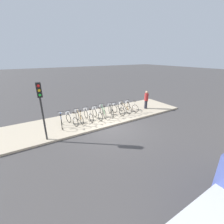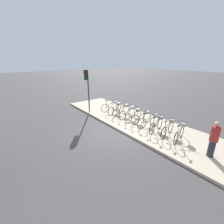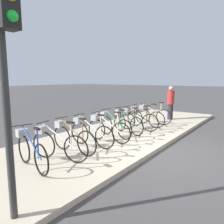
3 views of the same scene
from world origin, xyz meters
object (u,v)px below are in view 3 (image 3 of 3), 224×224
(parked_bicycle_3, at_px, (89,131))
(parked_bicycle_5, at_px, (113,124))
(parked_bicycle_4, at_px, (106,128))
(parked_bicycle_6, at_px, (126,121))
(parked_bicycle_1, at_px, (56,142))
(parked_bicycle_9, at_px, (151,114))
(parked_bicycle_7, at_px, (136,119))
(pedestrian, at_px, (171,102))
(traffic_light, at_px, (7,45))
(parked_bicycle_0, at_px, (30,149))
(parked_bicycle_2, at_px, (71,136))
(parked_bicycle_8, at_px, (143,116))

(parked_bicycle_3, xyz_separation_m, parked_bicycle_5, (1.28, 0.06, 0.00))
(parked_bicycle_4, relative_size, parked_bicycle_6, 1.04)
(parked_bicycle_3, xyz_separation_m, parked_bicycle_4, (0.68, -0.10, 0.00))
(parked_bicycle_1, bearing_deg, parked_bicycle_9, 0.38)
(parked_bicycle_1, xyz_separation_m, parked_bicycle_3, (1.30, 0.10, 0.00))
(parked_bicycle_7, bearing_deg, pedestrian, -4.20)
(parked_bicycle_3, height_order, parked_bicycle_5, same)
(parked_bicycle_3, height_order, traffic_light, traffic_light)
(parked_bicycle_7, height_order, traffic_light, traffic_light)
(parked_bicycle_1, distance_m, parked_bicycle_7, 3.85)
(parked_bicycle_0, xyz_separation_m, parked_bicycle_1, (0.65, -0.08, 0.00))
(parked_bicycle_2, height_order, parked_bicycle_9, same)
(parked_bicycle_0, bearing_deg, parked_bicycle_8, -0.47)
(parked_bicycle_6, xyz_separation_m, parked_bicycle_8, (1.29, -0.02, 0.00))
(parked_bicycle_4, distance_m, parked_bicycle_5, 0.62)
(parked_bicycle_2, distance_m, traffic_light, 3.47)
(parked_bicycle_2, relative_size, parked_bicycle_5, 1.02)
(parked_bicycle_2, relative_size, parked_bicycle_3, 1.00)
(parked_bicycle_1, bearing_deg, parked_bicycle_8, 0.50)
(parked_bicycle_3, distance_m, parked_bicycle_4, 0.68)
(parked_bicycle_5, distance_m, parked_bicycle_6, 0.69)
(parked_bicycle_6, bearing_deg, parked_bicycle_1, -178.91)
(parked_bicycle_3, height_order, pedestrian, pedestrian)
(parked_bicycle_6, bearing_deg, parked_bicycle_9, -0.79)
(parked_bicycle_3, xyz_separation_m, parked_bicycle_8, (3.24, -0.06, 0.00))
(parked_bicycle_9, bearing_deg, parked_bicycle_7, -178.09)
(parked_bicycle_3, relative_size, parked_bicycle_8, 1.01)
(parked_bicycle_2, bearing_deg, parked_bicycle_9, -1.04)
(parked_bicycle_7, bearing_deg, parked_bicycle_9, 1.91)
(parked_bicycle_5, bearing_deg, parked_bicycle_2, -178.60)
(parked_bicycle_0, relative_size, parked_bicycle_9, 1.00)
(parked_bicycle_4, xyz_separation_m, parked_bicycle_9, (3.24, 0.03, 0.00))
(parked_bicycle_9, bearing_deg, pedestrian, -9.48)
(parked_bicycle_8, bearing_deg, parked_bicycle_5, 176.32)
(parked_bicycle_5, distance_m, pedestrian, 4.25)
(parked_bicycle_8, distance_m, parked_bicycle_9, 0.68)
(parked_bicycle_0, height_order, traffic_light, traffic_light)
(parked_bicycle_2, relative_size, parked_bicycle_7, 1.01)
(parked_bicycle_4, bearing_deg, parked_bicycle_9, 0.61)
(pedestrian, bearing_deg, traffic_light, -172.27)
(parked_bicycle_4, distance_m, parked_bicycle_8, 2.57)
(parked_bicycle_5, bearing_deg, parked_bicycle_6, -8.77)
(parked_bicycle_0, relative_size, parked_bicycle_8, 0.99)
(parked_bicycle_6, relative_size, parked_bicycle_9, 0.98)
(parked_bicycle_2, distance_m, parked_bicycle_9, 4.61)
(parked_bicycle_5, height_order, parked_bicycle_9, same)
(parked_bicycle_5, height_order, parked_bicycle_8, same)
(parked_bicycle_1, distance_m, parked_bicycle_3, 1.31)
(parked_bicycle_4, distance_m, parked_bicycle_6, 1.28)
(parked_bicycle_0, relative_size, parked_bicycle_6, 1.02)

